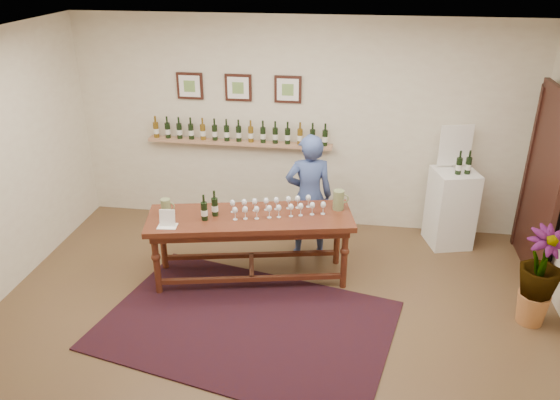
# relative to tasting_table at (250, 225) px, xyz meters

# --- Properties ---
(ground) EXTENTS (6.00, 6.00, 0.00)m
(ground) POSITION_rel_tasting_table_xyz_m (0.36, -0.95, -0.69)
(ground) COLOR brown
(ground) RESTS_ON ground
(room_shell) EXTENTS (6.00, 6.00, 6.00)m
(room_shell) POSITION_rel_tasting_table_xyz_m (2.47, 0.91, 0.43)
(room_shell) COLOR #EBE3C7
(room_shell) RESTS_ON ground
(rug) EXTENTS (3.24, 2.51, 0.02)m
(rug) POSITION_rel_tasting_table_xyz_m (0.12, -0.89, -0.68)
(rug) COLOR #41130B
(rug) RESTS_ON ground
(tasting_table) EXTENTS (2.39, 1.19, 0.81)m
(tasting_table) POSITION_rel_tasting_table_xyz_m (0.00, 0.00, 0.00)
(tasting_table) COLOR #461F11
(tasting_table) RESTS_ON ground
(table_glasses) EXTENTS (1.17, 0.59, 0.16)m
(table_glasses) POSITION_rel_tasting_table_xyz_m (0.24, 0.09, 0.20)
(table_glasses) COLOR white
(table_glasses) RESTS_ON tasting_table
(table_bottles) EXTENTS (0.33, 0.26, 0.31)m
(table_bottles) POSITION_rel_tasting_table_xyz_m (-0.43, -0.11, 0.28)
(table_bottles) COLOR black
(table_bottles) RESTS_ON tasting_table
(pitcher_left) EXTENTS (0.16, 0.16, 0.20)m
(pitcher_left) POSITION_rel_tasting_table_xyz_m (-0.92, -0.13, 0.22)
(pitcher_left) COLOR olive
(pitcher_left) RESTS_ON tasting_table
(pitcher_right) EXTENTS (0.18, 0.18, 0.23)m
(pitcher_right) POSITION_rel_tasting_table_xyz_m (0.96, 0.32, 0.24)
(pitcher_right) COLOR olive
(pitcher_right) RESTS_ON tasting_table
(menu_card) EXTENTS (0.22, 0.17, 0.18)m
(menu_card) POSITION_rel_tasting_table_xyz_m (-0.83, -0.37, 0.21)
(menu_card) COLOR white
(menu_card) RESTS_ON tasting_table
(display_pedestal) EXTENTS (0.62, 0.62, 1.01)m
(display_pedestal) POSITION_rel_tasting_table_xyz_m (2.37, 1.19, -0.18)
(display_pedestal) COLOR white
(display_pedestal) RESTS_ON ground
(pedestal_bottles) EXTENTS (0.29, 0.15, 0.28)m
(pedestal_bottles) POSITION_rel_tasting_table_xyz_m (2.43, 1.13, 0.46)
(pedestal_bottles) COLOR black
(pedestal_bottles) RESTS_ON display_pedestal
(info_sign) EXTENTS (0.41, 0.13, 0.58)m
(info_sign) POSITION_rel_tasting_table_xyz_m (2.34, 1.34, 0.61)
(info_sign) COLOR white
(info_sign) RESTS_ON display_pedestal
(potted_plant) EXTENTS (0.60, 0.60, 0.93)m
(potted_plant) POSITION_rel_tasting_table_xyz_m (3.02, -0.39, -0.15)
(potted_plant) COLOR #B6713C
(potted_plant) RESTS_ON ground
(person) EXTENTS (0.64, 0.49, 1.58)m
(person) POSITION_rel_tasting_table_xyz_m (0.59, 0.65, 0.10)
(person) COLOR #374A82
(person) RESTS_ON ground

